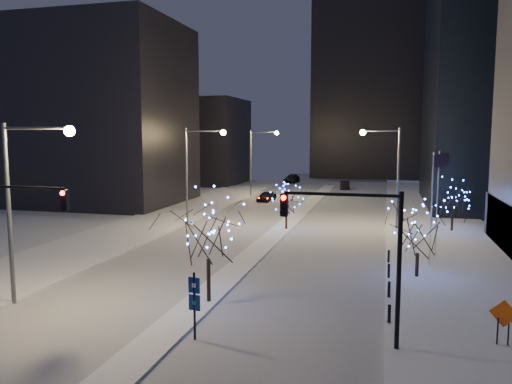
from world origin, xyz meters
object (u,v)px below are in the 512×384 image
(traffic_signal_west, at_px, (6,227))
(holiday_tree_median_near, at_px, (208,228))
(street_lamp_east, at_px, (389,164))
(car_mid, at_px, (345,185))
(street_lamp_w_near, at_px, (24,188))
(street_lamp_w_far, at_px, (257,153))
(holiday_tree_median_far, at_px, (286,200))
(holiday_tree_plaza_near, at_px, (418,230))
(car_far, at_px, (292,179))
(street_lamp_w_mid, at_px, (196,163))
(holiday_tree_plaza_far, at_px, (453,198))
(car_near, at_px, (267,196))
(traffic_signal_east, at_px, (362,242))
(wayfinding_sign, at_px, (194,299))
(construction_sign, at_px, (504,318))

(traffic_signal_west, relative_size, holiday_tree_median_near, 1.13)
(street_lamp_east, xyz_separation_m, holiday_tree_median_near, (-9.58, -25.25, -2.18))
(traffic_signal_west, distance_m, holiday_tree_median_near, 10.14)
(street_lamp_east, bearing_deg, car_mid, 101.19)
(street_lamp_w_near, relative_size, traffic_signal_west, 1.43)
(street_lamp_w_near, height_order, street_lamp_w_far, same)
(holiday_tree_median_near, bearing_deg, car_mid, 87.63)
(holiday_tree_median_far, distance_m, holiday_tree_plaza_near, 18.14)
(traffic_signal_west, xyz_separation_m, car_far, (0.63, 74.11, -3.97))
(street_lamp_w_near, relative_size, street_lamp_w_far, 1.00)
(street_lamp_w_mid, relative_size, holiday_tree_median_far, 2.31)
(car_mid, bearing_deg, holiday_tree_median_near, 81.09)
(street_lamp_w_mid, distance_m, holiday_tree_plaza_far, 25.44)
(car_far, bearing_deg, holiday_tree_median_far, -74.48)
(street_lamp_w_near, xyz_separation_m, car_near, (2.63, 44.95, -5.78))
(street_lamp_w_near, distance_m, traffic_signal_east, 17.99)
(car_mid, bearing_deg, wayfinding_sign, 82.20)
(street_lamp_east, xyz_separation_m, holiday_tree_plaza_near, (1.89, -17.20, -3.21))
(car_far, bearing_deg, holiday_tree_median_near, -77.62)
(car_mid, bearing_deg, construction_sign, 94.22)
(traffic_signal_west, xyz_separation_m, wayfinding_sign, (10.02, -0.06, -2.81))
(traffic_signal_east, relative_size, wayfinding_sign, 2.20)
(holiday_tree_plaza_near, bearing_deg, car_near, 118.16)
(street_lamp_east, distance_m, construction_sign, 28.34)
(street_lamp_w_far, relative_size, holiday_tree_median_far, 2.31)
(holiday_tree_median_far, relative_size, construction_sign, 2.12)
(traffic_signal_west, relative_size, car_far, 1.29)
(street_lamp_w_mid, bearing_deg, holiday_tree_median_far, -0.93)
(street_lamp_w_far, distance_m, holiday_tree_plaza_far, 33.54)
(car_near, height_order, car_mid, car_mid)
(street_lamp_w_far, bearing_deg, holiday_tree_plaza_near, -61.92)
(street_lamp_w_mid, height_order, traffic_signal_east, street_lamp_w_mid)
(traffic_signal_east, height_order, holiday_tree_plaza_near, traffic_signal_east)
(traffic_signal_west, distance_m, traffic_signal_east, 17.41)
(street_lamp_w_mid, relative_size, holiday_tree_median_near, 1.61)
(street_lamp_w_near, height_order, car_near, street_lamp_w_near)
(wayfinding_sign, bearing_deg, construction_sign, 20.09)
(holiday_tree_plaza_far, bearing_deg, construction_sign, -92.30)
(car_near, bearing_deg, street_lamp_w_near, -84.10)
(street_lamp_w_mid, bearing_deg, car_near, 82.50)
(car_far, bearing_deg, wayfinding_sign, -77.24)
(car_mid, xyz_separation_m, holiday_tree_median_near, (-2.52, -60.97, 3.55))
(traffic_signal_west, height_order, holiday_tree_plaza_near, traffic_signal_west)
(street_lamp_w_far, xyz_separation_m, holiday_tree_plaza_near, (20.91, -39.20, -3.26))
(street_lamp_w_mid, bearing_deg, wayfinding_sign, -68.76)
(street_lamp_w_near, distance_m, street_lamp_w_far, 50.00)
(street_lamp_east, bearing_deg, car_far, 112.08)
(holiday_tree_median_far, xyz_separation_m, wayfinding_sign, (1.08, -26.91, -1.01))
(car_mid, relative_size, construction_sign, 2.15)
(street_lamp_east, bearing_deg, street_lamp_w_far, 130.85)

